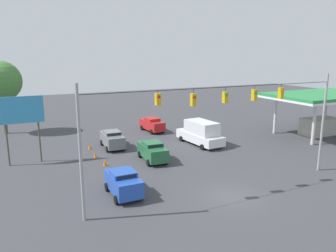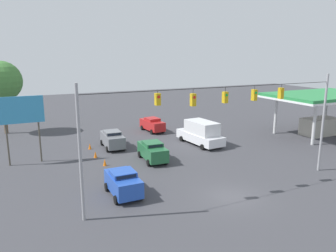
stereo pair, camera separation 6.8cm
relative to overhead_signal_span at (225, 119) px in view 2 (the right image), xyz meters
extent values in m
plane|color=#3D3D42|center=(0.04, 1.25, -5.63)|extent=(140.00, 140.00, 0.00)
cylinder|color=#939399|center=(-10.46, 0.00, -1.28)|extent=(0.20, 0.20, 8.69)
cylinder|color=#939399|center=(10.54, 0.00, -1.28)|extent=(0.20, 0.20, 8.69)
cylinder|color=black|center=(0.04, 0.00, 2.36)|extent=(21.00, 0.04, 0.04)
cube|color=gold|center=(-5.30, 0.00, 1.64)|extent=(0.32, 0.36, 0.88)
cylinder|color=black|center=(-5.30, 0.00, 2.22)|extent=(0.03, 0.03, 0.28)
cylinder|color=orange|center=(-5.30, 0.19, 1.84)|extent=(0.20, 0.02, 0.20)
cube|color=gold|center=(-2.63, 0.00, 1.65)|extent=(0.32, 0.36, 0.84)
cylinder|color=black|center=(-2.63, 0.00, 2.21)|extent=(0.03, 0.03, 0.29)
cylinder|color=green|center=(-2.63, 0.19, 1.84)|extent=(0.20, 0.02, 0.20)
cube|color=gold|center=(0.04, 0.00, 1.62)|extent=(0.32, 0.36, 0.82)
cylinder|color=black|center=(0.04, 0.00, 2.19)|extent=(0.03, 0.03, 0.33)
cylinder|color=green|center=(0.04, 0.19, 1.80)|extent=(0.20, 0.02, 0.20)
cube|color=gold|center=(2.70, 0.00, 1.60)|extent=(0.32, 0.36, 0.87)
cylinder|color=black|center=(2.70, 0.00, 2.20)|extent=(0.03, 0.03, 0.33)
cylinder|color=red|center=(2.70, 0.19, 1.79)|extent=(0.20, 0.02, 0.20)
cube|color=gold|center=(5.37, 0.00, 1.79)|extent=(0.32, 0.36, 0.79)
cylinder|color=black|center=(5.37, 0.00, 2.27)|extent=(0.03, 0.03, 0.17)
cylinder|color=red|center=(5.37, 0.19, 1.97)|extent=(0.20, 0.02, 0.20)
cube|color=slate|center=(4.27, -15.13, -4.68)|extent=(2.05, 4.56, 1.25)
cube|color=slate|center=(4.27, -15.13, -3.87)|extent=(1.79, 2.05, 0.36)
cube|color=black|center=(4.32, -14.14, -3.87)|extent=(1.48, 0.09, 0.25)
cylinder|color=black|center=(5.26, -13.72, -5.31)|extent=(0.25, 0.65, 0.64)
cylinder|color=black|center=(3.42, -13.64, -5.31)|extent=(0.25, 0.65, 0.64)
cylinder|color=black|center=(5.13, -16.63, -5.31)|extent=(0.25, 0.65, 0.64)
cylinder|color=black|center=(3.28, -16.55, -5.31)|extent=(0.25, 0.65, 0.64)
cube|color=#236038|center=(1.99, -9.03, -4.69)|extent=(2.08, 4.47, 1.22)
cube|color=#236038|center=(1.99, -9.03, -3.90)|extent=(1.78, 2.02, 0.36)
cube|color=black|center=(2.06, -8.06, -3.90)|extent=(1.44, 0.11, 0.25)
cylinder|color=black|center=(2.98, -7.67, -5.31)|extent=(0.26, 0.65, 0.64)
cylinder|color=black|center=(1.18, -7.56, -5.31)|extent=(0.26, 0.65, 0.64)
cylinder|color=black|center=(2.80, -10.51, -5.31)|extent=(0.26, 0.65, 0.64)
cylinder|color=black|center=(1.00, -10.39, -5.31)|extent=(0.26, 0.65, 0.64)
cube|color=silver|center=(-5.36, -12.25, -4.81)|extent=(2.97, 6.67, 1.00)
cube|color=silver|center=(-5.39, -11.92, -3.59)|extent=(2.57, 4.33, 1.44)
cube|color=black|center=(-5.20, -14.00, -3.59)|extent=(1.91, 0.20, 1.01)
cylinder|color=black|center=(-6.36, -14.45, -5.31)|extent=(0.28, 0.66, 0.64)
cylinder|color=black|center=(-3.98, -14.23, -5.31)|extent=(0.28, 0.66, 0.64)
cylinder|color=black|center=(-6.74, -10.26, -5.31)|extent=(0.28, 0.66, 0.64)
cylinder|color=black|center=(-4.36, -10.04, -5.31)|extent=(0.28, 0.66, 0.64)
cube|color=#234CB2|center=(7.11, -2.53, -4.69)|extent=(1.88, 3.89, 1.23)
cube|color=#234CB2|center=(7.11, -2.53, -3.90)|extent=(1.72, 1.72, 0.36)
cube|color=black|center=(7.11, -1.67, -3.90)|extent=(1.49, 0.03, 0.25)
cylinder|color=black|center=(8.04, -1.27, -5.31)|extent=(0.22, 0.64, 0.64)
cylinder|color=black|center=(6.18, -1.27, -5.31)|extent=(0.22, 0.64, 0.64)
cylinder|color=black|center=(8.03, -3.80, -5.31)|extent=(0.22, 0.64, 0.64)
cylinder|color=black|center=(6.17, -3.79, -5.31)|extent=(0.22, 0.64, 0.64)
cube|color=red|center=(-2.82, -20.51, -4.72)|extent=(2.07, 4.54, 1.18)
cube|color=red|center=(-2.82, -20.51, -3.95)|extent=(1.72, 2.07, 0.36)
cube|color=black|center=(-2.74, -21.49, -3.95)|extent=(1.36, 0.13, 0.25)
cylinder|color=black|center=(-3.55, -22.01, -5.31)|extent=(0.27, 0.66, 0.64)
cylinder|color=black|center=(-1.86, -21.87, -5.31)|extent=(0.27, 0.66, 0.64)
cylinder|color=black|center=(-3.79, -19.15, -5.31)|extent=(0.27, 0.66, 0.64)
cylinder|color=black|center=(-2.10, -19.01, -5.31)|extent=(0.27, 0.66, 0.64)
cone|color=orange|center=(6.87, -3.25, -5.29)|extent=(0.33, 0.33, 0.67)
cone|color=orange|center=(6.90, -6.24, -5.29)|extent=(0.33, 0.33, 0.67)
cone|color=orange|center=(6.65, -9.56, -5.29)|extent=(0.33, 0.33, 0.67)
cone|color=orange|center=(6.88, -12.38, -5.29)|extent=(0.33, 0.33, 0.67)
cone|color=orange|center=(6.72, -15.64, -5.29)|extent=(0.33, 0.33, 0.67)
cube|color=#288442|center=(-21.72, -9.41, -0.41)|extent=(13.53, 8.76, 0.35)
cube|color=white|center=(-21.72, -9.41, -0.71)|extent=(13.63, 8.86, 0.24)
cylinder|color=silver|center=(-26.45, -12.47, -3.11)|extent=(0.36, 0.36, 5.04)
cylinder|color=silver|center=(-16.98, -12.47, -3.11)|extent=(0.36, 0.36, 5.04)
cylinder|color=silver|center=(-16.98, -6.34, -3.11)|extent=(0.36, 0.36, 5.04)
cube|color=#B2AD9E|center=(-21.72, -9.41, -4.53)|extent=(4.73, 2.63, 2.20)
cylinder|color=#4C473D|center=(11.93, -13.48, -3.65)|extent=(0.16, 0.16, 3.95)
cylinder|color=#4C473D|center=(14.74, -13.48, -3.65)|extent=(0.16, 0.16, 3.95)
cube|color=#338CBF|center=(13.33, -13.48, -0.40)|extent=(4.02, 0.12, 2.54)
cylinder|color=brown|center=(15.07, -27.78, -2.90)|extent=(0.47, 0.47, 5.45)
sphere|color=#427A38|center=(15.07, -27.78, 1.26)|extent=(5.20, 5.20, 5.20)
camera|label=1|loc=(13.98, 19.43, 4.72)|focal=35.00mm
camera|label=2|loc=(13.92, 19.46, 4.72)|focal=35.00mm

